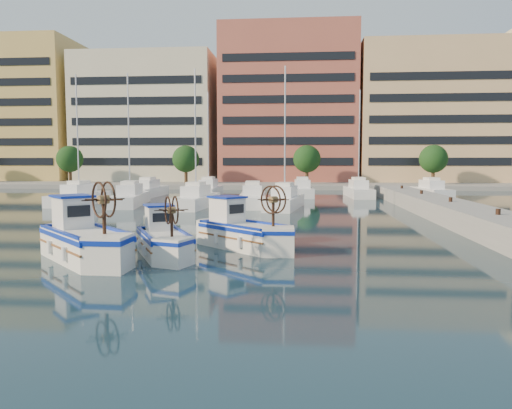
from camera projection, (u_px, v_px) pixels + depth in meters
name	position (u px, v px, depth m)	size (l,w,h in m)	color
ground	(225.00, 256.00, 20.39)	(300.00, 300.00, 0.00)	#1A3344
quay	(483.00, 222.00, 27.13)	(3.00, 60.00, 1.20)	gray
waterfront	(338.00, 118.00, 83.15)	(180.00, 40.00, 25.60)	gray
yacht_marina	(240.00, 195.00, 48.86)	(36.68, 22.88, 11.50)	white
fishing_boat_a	(84.00, 238.00, 19.56)	(4.85, 4.96, 3.18)	white
fishing_boat_b	(163.00, 239.00, 20.44)	(3.26, 4.30, 2.60)	white
fishing_boat_c	(242.00, 230.00, 22.31)	(4.52, 4.39, 2.89)	white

